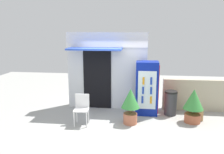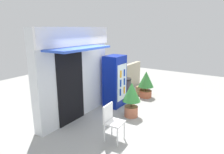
% 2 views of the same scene
% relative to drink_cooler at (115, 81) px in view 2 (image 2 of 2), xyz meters
% --- Properties ---
extents(ground, '(16.00, 16.00, 0.00)m').
position_rel_drink_cooler_xyz_m(ground, '(-1.05, -1.01, -0.91)').
color(ground, '#A3A39E').
extents(storefront_building, '(2.88, 1.11, 2.78)m').
position_rel_drink_cooler_xyz_m(storefront_building, '(-1.46, 0.55, 0.54)').
color(storefront_building, silver).
rests_on(storefront_building, ground).
extents(drink_cooler, '(0.76, 0.63, 1.82)m').
position_rel_drink_cooler_xyz_m(drink_cooler, '(0.00, 0.00, 0.00)').
color(drink_cooler, navy).
rests_on(drink_cooler, ground).
extents(plastic_chair, '(0.45, 0.44, 0.93)m').
position_rel_drink_cooler_xyz_m(plastic_chair, '(-1.99, -1.13, -0.37)').
color(plastic_chair, white).
rests_on(plastic_chair, ground).
extents(potted_plant_near_shop, '(0.56, 0.56, 1.11)m').
position_rel_drink_cooler_xyz_m(potted_plant_near_shop, '(-0.52, -0.93, -0.25)').
color(potted_plant_near_shop, '#BC6B4C').
rests_on(potted_plant_near_shop, ground).
extents(potted_plant_curbside, '(0.62, 0.62, 1.07)m').
position_rel_drink_cooler_xyz_m(potted_plant_curbside, '(1.42, -0.59, -0.29)').
color(potted_plant_curbside, '#AD5B3D').
rests_on(potted_plant_curbside, ground).
extents(trash_bin, '(0.43, 0.43, 0.83)m').
position_rel_drink_cooler_xyz_m(trash_bin, '(0.81, 0.00, -0.49)').
color(trash_bin, '#38383D').
rests_on(trash_bin, ground).
extents(stone_boundary_wall, '(2.58, 0.21, 1.13)m').
position_rel_drink_cooler_xyz_m(stone_boundary_wall, '(1.88, 0.57, -0.35)').
color(stone_boundary_wall, '#B7AD93').
rests_on(stone_boundary_wall, ground).
extents(cardboard_box, '(0.37, 0.35, 0.37)m').
position_rel_drink_cooler_xyz_m(cardboard_box, '(1.61, -0.32, -0.73)').
color(cardboard_box, tan).
rests_on(cardboard_box, ground).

